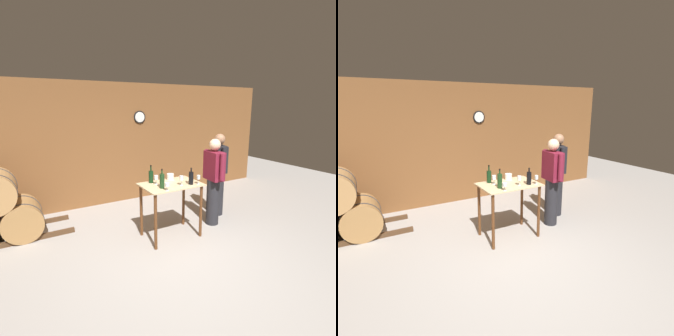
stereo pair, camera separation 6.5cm
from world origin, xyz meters
TOP-DOWN VIEW (x-y plane):
  - ground_plane at (0.00, 0.00)m, footprint 14.00×14.00m
  - back_wall at (0.00, 2.93)m, footprint 8.40×0.08m
  - tasting_table at (0.22, 0.84)m, footprint 0.98×0.66m
  - wine_bottle_far_left at (-0.03, 1.06)m, footprint 0.08×0.08m
  - wine_bottle_left at (-0.01, 0.71)m, footprint 0.08×0.08m
  - wine_bottle_center at (0.50, 0.65)m, footprint 0.08×0.08m
  - wine_glass_near_left at (-0.01, 0.56)m, footprint 0.07×0.07m
  - wine_glass_near_center at (0.00, 0.94)m, footprint 0.07×0.07m
  - wine_glass_near_right at (0.33, 0.68)m, footprint 0.07×0.07m
  - wine_glass_far_side at (0.61, 0.60)m, footprint 0.06×0.06m
  - ice_bucket at (0.34, 1.06)m, footprint 0.12×0.12m
  - person_host at (1.53, 1.17)m, footprint 0.34×0.56m
  - person_visitor_with_scarf at (1.15, 0.87)m, footprint 0.25×0.59m

SIDE VIEW (x-z plane):
  - ground_plane at x=0.00m, z-range 0.00..0.00m
  - tasting_table at x=0.22m, z-range 0.26..1.20m
  - person_visitor_with_scarf at x=1.15m, z-range 0.04..1.67m
  - person_host at x=1.53m, z-range 0.05..1.72m
  - ice_bucket at x=0.34m, z-range 0.94..1.04m
  - wine_glass_near_left at x=-0.01m, z-range 0.97..1.09m
  - wine_glass_far_side at x=0.61m, z-range 0.97..1.12m
  - wine_bottle_far_left at x=-0.03m, z-range 0.90..1.20m
  - wine_glass_near_center at x=0.00m, z-range 0.97..1.12m
  - wine_bottle_center at x=0.50m, z-range 0.91..1.19m
  - wine_glass_near_right at x=0.33m, z-range 0.97..1.14m
  - wine_bottle_left at x=-0.01m, z-range 0.90..1.21m
  - back_wall at x=0.00m, z-range 0.00..2.70m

